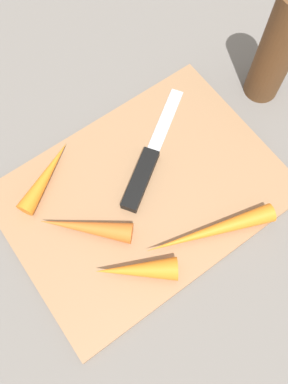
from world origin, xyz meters
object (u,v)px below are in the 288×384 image
at_px(carrot_longest, 210,231).
at_px(carrot_short, 46,176).
at_px(pepper_grinder, 278,49).
at_px(knife, 144,171).
at_px(cutting_board, 144,194).
at_px(carrot_shortest, 136,270).
at_px(carrot_long, 86,228).

bearing_deg(carrot_longest, carrot_short, -37.11).
bearing_deg(carrot_short, pepper_grinder, -37.71).
xyz_separation_m(carrot_longest, pepper_grinder, (0.21, 0.13, 0.06)).
relative_size(knife, carrot_longest, 1.06).
bearing_deg(carrot_longest, cutting_board, -52.37).
xyz_separation_m(carrot_shortest, pepper_grinder, (0.31, 0.12, 0.06)).
height_order(cutting_board, pepper_grinder, pepper_grinder).
distance_m(carrot_longest, carrot_long, 0.16).
xyz_separation_m(carrot_longest, carrot_shortest, (-0.10, 0.01, 0.00)).
relative_size(knife, carrot_long, 1.51).
bearing_deg(carrot_long, carrot_shortest, 148.07).
bearing_deg(carrot_short, cutting_board, -72.48).
height_order(cutting_board, carrot_shortest, carrot_shortest).
bearing_deg(carrot_longest, carrot_long, -18.94).
bearing_deg(pepper_grinder, knife, -176.40).
height_order(knife, carrot_short, carrot_short).
relative_size(carrot_longest, pepper_grinder, 0.96).
xyz_separation_m(cutting_board, carrot_shortest, (-0.07, -0.08, 0.02)).
bearing_deg(pepper_grinder, carrot_shortest, -159.43).
xyz_separation_m(knife, pepper_grinder, (0.23, 0.01, 0.07)).
bearing_deg(carrot_shortest, knife, -95.81).
height_order(carrot_longest, carrot_short, same).
xyz_separation_m(carrot_short, carrot_shortest, (0.02, -0.17, 0.00)).
relative_size(cutting_board, carrot_short, 3.32).
bearing_deg(carrot_short, carrot_shortest, -110.54).
relative_size(cutting_board, carrot_long, 3.06).
relative_size(cutting_board, knife, 2.03).
xyz_separation_m(carrot_long, carrot_shortest, (0.02, -0.08, 0.00)).
bearing_deg(carrot_long, pepper_grinder, -129.74).
relative_size(cutting_board, pepper_grinder, 2.05).
bearing_deg(cutting_board, carrot_shortest, -130.85).
bearing_deg(carrot_short, knife, -60.18).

